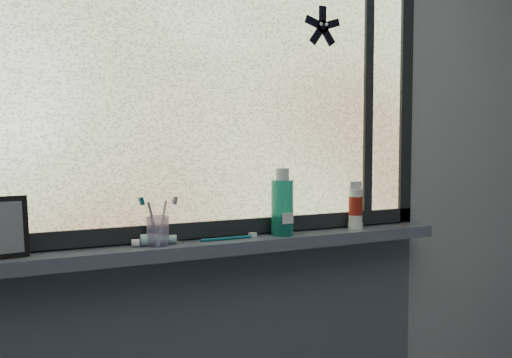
{
  "coord_description": "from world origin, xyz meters",
  "views": [
    {
      "loc": [
        -0.7,
        -0.39,
        1.32
      ],
      "look_at": [
        0.03,
        1.05,
        1.22
      ],
      "focal_mm": 40.0,
      "sensor_mm": 36.0,
      "label": 1
    }
  ],
  "objects": [
    {
      "name": "frame_bottom",
      "position": [
        0.0,
        1.28,
        1.05
      ],
      "size": [
        1.6,
        0.03,
        0.05
      ],
      "primitive_type": "cube",
      "color": "black",
      "rests_on": "windowsill"
    },
    {
      "name": "frame_right",
      "position": [
        0.78,
        1.28,
        1.53
      ],
      "size": [
        0.05,
        0.03,
        1.1
      ],
      "primitive_type": "cube",
      "color": "black",
      "rests_on": "wall_back"
    },
    {
      "name": "toothbrush_lying",
      "position": [
        0.02,
        1.22,
        1.03
      ],
      "size": [
        0.21,
        0.02,
        0.01
      ],
      "primitive_type": null,
      "rotation": [
        0.0,
        0.0,
        -0.0
      ],
      "color": "#0C5E6F",
      "rests_on": "windowsill"
    },
    {
      "name": "window_pane",
      "position": [
        0.0,
        1.28,
        1.53
      ],
      "size": [
        1.5,
        0.01,
        1.0
      ],
      "primitive_type": "cube",
      "color": "silver",
      "rests_on": "wall_back"
    },
    {
      "name": "windowsill",
      "position": [
        0.0,
        1.23,
        1.0
      ],
      "size": [
        1.62,
        0.14,
        0.04
      ],
      "primitive_type": "cube",
      "color": "#495161",
      "rests_on": "wall_back"
    },
    {
      "name": "toothpaste_tube",
      "position": [
        -0.2,
        1.23,
        1.04
      ],
      "size": [
        0.2,
        0.08,
        0.03
      ],
      "primitive_type": null,
      "rotation": [
        0.0,
        0.0,
        -0.23
      ],
      "color": "white",
      "rests_on": "windowsill"
    },
    {
      "name": "vanity_mirror",
      "position": [
        -0.62,
        1.23,
        1.1
      ],
      "size": [
        0.14,
        0.08,
        0.16
      ],
      "primitive_type": "cube",
      "rotation": [
        0.0,
        0.0,
        0.14
      ],
      "color": "black",
      "rests_on": "windowsill"
    },
    {
      "name": "starfish_sticker",
      "position": [
        0.4,
        1.27,
        1.72
      ],
      "size": [
        0.15,
        0.02,
        0.15
      ],
      "primitive_type": null,
      "color": "black",
      "rests_on": "window_pane"
    },
    {
      "name": "frame_mullion",
      "position": [
        0.6,
        1.28,
        1.53
      ],
      "size": [
        0.03,
        0.03,
        1.0
      ],
      "primitive_type": "cube",
      "color": "black",
      "rests_on": "wall_back"
    },
    {
      "name": "mouthwash_bottle",
      "position": [
        0.22,
        1.22,
        1.13
      ],
      "size": [
        0.07,
        0.07,
        0.18
      ],
      "primitive_type": "cylinder",
      "rotation": [
        0.0,
        0.0,
        -0.01
      ],
      "color": "#1B8B76",
      "rests_on": "windowsill"
    },
    {
      "name": "cream_tube",
      "position": [
        0.52,
        1.23,
        1.11
      ],
      "size": [
        0.06,
        0.06,
        0.12
      ],
      "primitive_type": "cylinder",
      "rotation": [
        0.0,
        0.0,
        0.28
      ],
      "color": "silver",
      "rests_on": "windowsill"
    },
    {
      "name": "wall_back",
      "position": [
        0.0,
        1.3,
        1.25
      ],
      "size": [
        3.0,
        0.01,
        2.5
      ],
      "primitive_type": "cube",
      "color": "#9EA3A8",
      "rests_on": "ground"
    },
    {
      "name": "toothbrush_cup",
      "position": [
        -0.2,
        1.22,
        1.06
      ],
      "size": [
        0.07,
        0.07,
        0.09
      ],
      "primitive_type": "cylinder",
      "rotation": [
        0.0,
        0.0,
        0.15
      ],
      "color": "#BAA4D9",
      "rests_on": "windowsill"
    }
  ]
}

